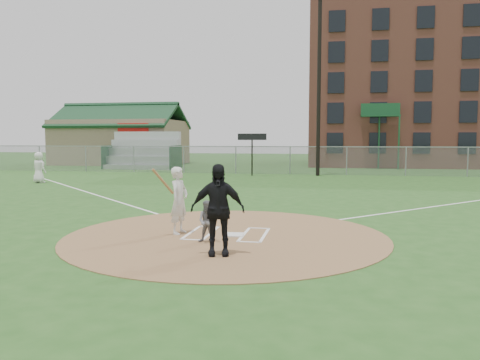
% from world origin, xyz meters
% --- Properties ---
extents(ground, '(140.00, 140.00, 0.00)m').
position_xyz_m(ground, '(0.00, 0.00, 0.00)').
color(ground, '#24501B').
rests_on(ground, ground).
extents(dirt_circle, '(8.40, 8.40, 0.02)m').
position_xyz_m(dirt_circle, '(0.00, 0.00, 0.01)').
color(dirt_circle, olive).
rests_on(dirt_circle, ground).
extents(home_plate, '(0.53, 0.53, 0.03)m').
position_xyz_m(home_plate, '(0.21, -0.02, 0.04)').
color(home_plate, silver).
rests_on(home_plate, dirt_circle).
extents(foul_line_third, '(17.04, 17.04, 0.01)m').
position_xyz_m(foul_line_third, '(-9.00, 9.00, 0.01)').
color(foul_line_third, white).
rests_on(foul_line_third, ground).
extents(catcher, '(0.51, 0.41, 1.03)m').
position_xyz_m(catcher, '(-0.25, -0.97, 0.54)').
color(catcher, slate).
rests_on(catcher, dirt_circle).
extents(umpire, '(1.24, 0.71, 1.99)m').
position_xyz_m(umpire, '(0.26, -2.11, 1.01)').
color(umpire, black).
rests_on(umpire, dirt_circle).
extents(ondeck_player, '(1.00, 0.79, 1.79)m').
position_xyz_m(ondeck_player, '(-13.80, 12.60, 0.89)').
color(ondeck_player, silver).
rests_on(ondeck_player, ground).
extents(batters_boxes, '(2.08, 1.88, 0.01)m').
position_xyz_m(batters_boxes, '(0.00, 0.15, 0.03)').
color(batters_boxes, white).
rests_on(batters_boxes, dirt_circle).
extents(batter_at_plate, '(0.83, 0.98, 1.78)m').
position_xyz_m(batter_at_plate, '(-1.27, -0.05, 0.92)').
color(batter_at_plate, silver).
rests_on(batter_at_plate, dirt_circle).
extents(outfield_fence, '(56.08, 0.08, 2.03)m').
position_xyz_m(outfield_fence, '(0.00, 22.00, 1.02)').
color(outfield_fence, slate).
rests_on(outfield_fence, ground).
extents(bleachers, '(6.08, 3.20, 3.20)m').
position_xyz_m(bleachers, '(-13.00, 26.20, 1.59)').
color(bleachers, '#B7BABF').
rests_on(bleachers, ground).
extents(clubhouse, '(12.20, 8.71, 6.23)m').
position_xyz_m(clubhouse, '(-18.00, 32.99, 2.39)').
color(clubhouse, gray).
rests_on(clubhouse, ground).
extents(brick_warehouse, '(30.00, 17.17, 15.00)m').
position_xyz_m(brick_warehouse, '(16.00, 37.96, 7.50)').
color(brick_warehouse, '#9C5243').
rests_on(brick_warehouse, ground).
extents(light_pole, '(1.20, 0.30, 12.22)m').
position_xyz_m(light_pole, '(2.00, 21.00, 6.61)').
color(light_pole, black).
rests_on(light_pole, ground).
extents(scoreboard_sign, '(2.00, 0.10, 2.93)m').
position_xyz_m(scoreboard_sign, '(-2.50, 20.20, 2.39)').
color(scoreboard_sign, black).
rests_on(scoreboard_sign, ground).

